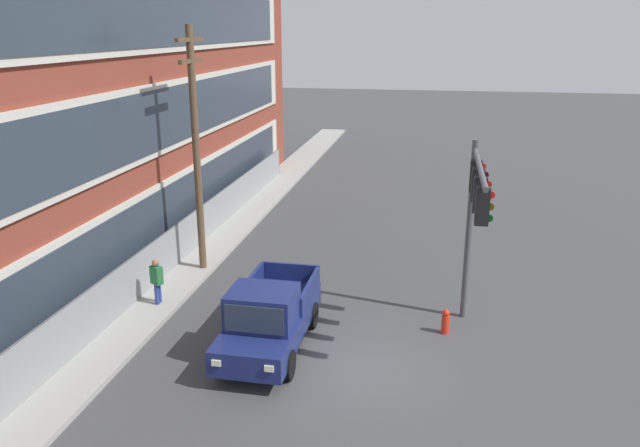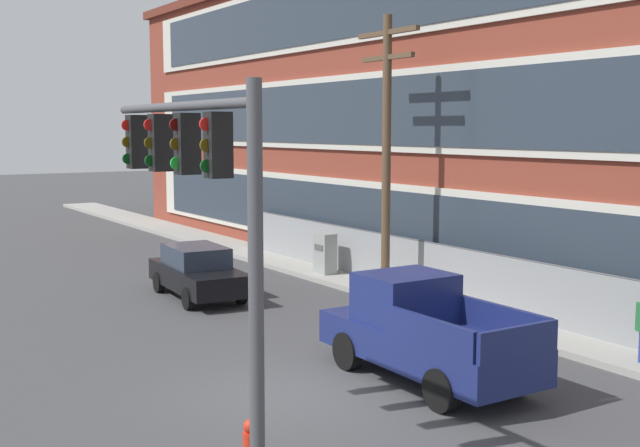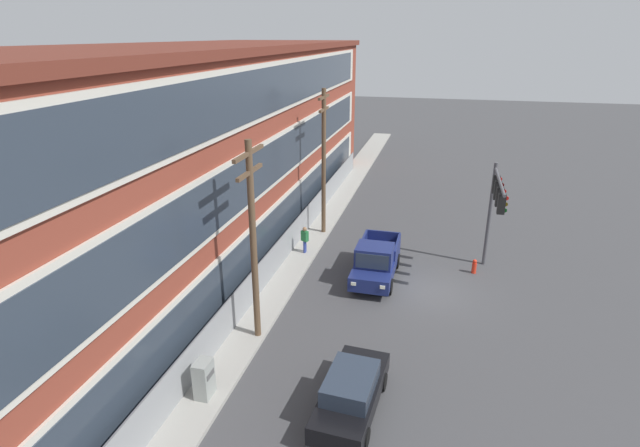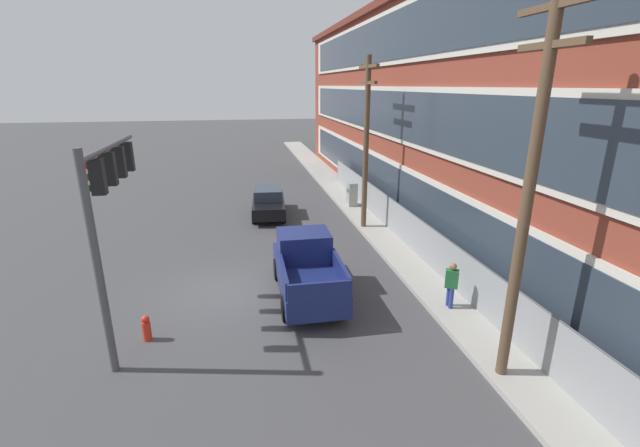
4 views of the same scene
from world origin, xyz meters
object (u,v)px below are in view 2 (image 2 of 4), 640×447
at_px(electrical_cabinet, 325,256).
at_px(utility_pole_near_corner, 387,143).
at_px(traffic_signal_mast, 199,187).
at_px(sedan_black, 197,272).
at_px(pickup_truck_navy, 423,333).
at_px(fire_hydrant, 251,445).

bearing_deg(electrical_cabinet, utility_pole_near_corner, -6.35).
distance_m(utility_pole_near_corner, electrical_cabinet, 5.54).
bearing_deg(traffic_signal_mast, electrical_cabinet, 140.32).
bearing_deg(sedan_black, electrical_cabinet, 97.18).
relative_size(pickup_truck_navy, fire_hydrant, 6.53).
height_order(sedan_black, utility_pole_near_corner, utility_pole_near_corner).
relative_size(sedan_black, utility_pole_near_corner, 0.55).
bearing_deg(utility_pole_near_corner, electrical_cabinet, 173.65).
bearing_deg(fire_hydrant, traffic_signal_mast, -126.02).
xyz_separation_m(traffic_signal_mast, utility_pole_near_corner, (-8.01, 9.47, 0.41)).
height_order(electrical_cabinet, fire_hydrant, electrical_cabinet).
height_order(traffic_signal_mast, sedan_black, traffic_signal_mast).
xyz_separation_m(traffic_signal_mast, sedan_black, (-11.32, 4.93, -3.43)).
bearing_deg(electrical_cabinet, pickup_truck_navy, -22.93).
bearing_deg(traffic_signal_mast, sedan_black, 156.44).
bearing_deg(traffic_signal_mast, utility_pole_near_corner, 130.21).
distance_m(traffic_signal_mast, electrical_cabinet, 15.90).
bearing_deg(electrical_cabinet, traffic_signal_mast, -39.68).
xyz_separation_m(traffic_signal_mast, pickup_truck_navy, (-1.56, 5.51, -3.26)).
xyz_separation_m(pickup_truck_navy, electrical_cabinet, (-10.39, 4.39, -0.21)).
distance_m(pickup_truck_navy, fire_hydrant, 5.36).
xyz_separation_m(utility_pole_near_corner, electrical_cabinet, (-3.94, 0.44, -3.87)).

